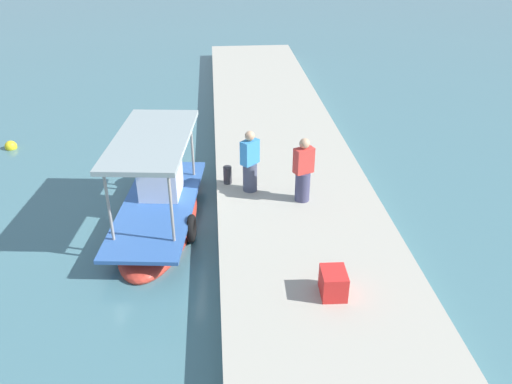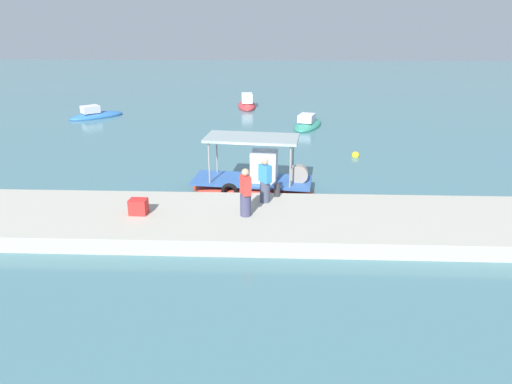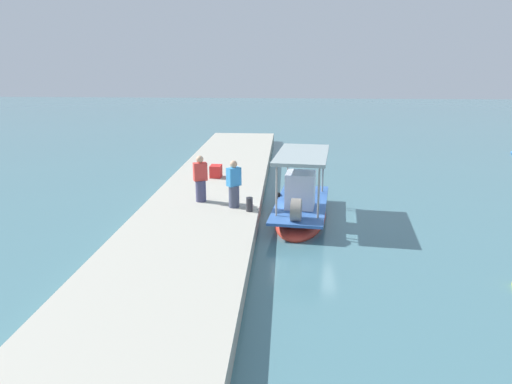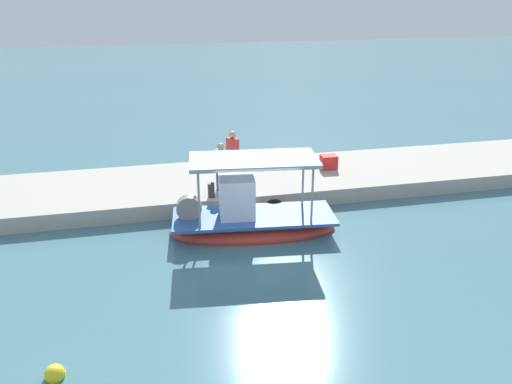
{
  "view_description": "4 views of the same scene",
  "coord_description": "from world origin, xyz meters",
  "px_view_note": "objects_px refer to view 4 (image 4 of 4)",
  "views": [
    {
      "loc": [
        -12.26,
        -1.76,
        7.57
      ],
      "look_at": [
        -0.65,
        -2.73,
        1.16
      ],
      "focal_mm": 36.31,
      "sensor_mm": 36.0,
      "label": 1
    },
    {
      "loc": [
        0.87,
        -19.85,
        7.58
      ],
      "look_at": [
        0.16,
        -2.07,
        0.75
      ],
      "focal_mm": 33.2,
      "sensor_mm": 36.0,
      "label": 2
    },
    {
      "loc": [
        17.32,
        -0.73,
        5.88
      ],
      "look_at": [
        0.36,
        -1.85,
        1.13
      ],
      "focal_mm": 33.12,
      "sensor_mm": 36.0,
      "label": 3
    },
    {
      "loc": [
        3.26,
        14.84,
        7.52
      ],
      "look_at": [
        -0.48,
        -1.51,
        0.85
      ],
      "focal_mm": 36.5,
      "sensor_mm": 36.0,
      "label": 4
    }
  ],
  "objects_px": {
    "fisherman_by_crate": "(233,156)",
    "marker_buoy": "(55,374)",
    "main_fishing_boat": "(251,220)",
    "cargo_crate": "(329,162)",
    "fisherman_near_bollard": "(221,169)",
    "mooring_bollard": "(211,190)"
  },
  "relations": [
    {
      "from": "fisherman_by_crate",
      "to": "marker_buoy",
      "type": "relative_size",
      "value": 4.28
    },
    {
      "from": "main_fishing_boat",
      "to": "fisherman_by_crate",
      "type": "relative_size",
      "value": 3.11
    },
    {
      "from": "cargo_crate",
      "to": "marker_buoy",
      "type": "relative_size",
      "value": 1.51
    },
    {
      "from": "main_fishing_boat",
      "to": "fisherman_by_crate",
      "type": "height_order",
      "value": "main_fishing_boat"
    },
    {
      "from": "cargo_crate",
      "to": "marker_buoy",
      "type": "bearing_deg",
      "value": 45.39
    },
    {
      "from": "fisherman_near_bollard",
      "to": "fisherman_by_crate",
      "type": "height_order",
      "value": "fisherman_by_crate"
    },
    {
      "from": "fisherman_near_bollard",
      "to": "mooring_bollard",
      "type": "height_order",
      "value": "fisherman_near_bollard"
    },
    {
      "from": "fisherman_near_bollard",
      "to": "mooring_bollard",
      "type": "distance_m",
      "value": 0.95
    },
    {
      "from": "fisherman_by_crate",
      "to": "cargo_crate",
      "type": "relative_size",
      "value": 2.83
    },
    {
      "from": "cargo_crate",
      "to": "mooring_bollard",
      "type": "bearing_deg",
      "value": 21.27
    },
    {
      "from": "fisherman_by_crate",
      "to": "mooring_bollard",
      "type": "height_order",
      "value": "fisherman_by_crate"
    },
    {
      "from": "fisherman_by_crate",
      "to": "cargo_crate",
      "type": "height_order",
      "value": "fisherman_by_crate"
    },
    {
      "from": "fisherman_near_bollard",
      "to": "mooring_bollard",
      "type": "relative_size",
      "value": 3.43
    },
    {
      "from": "main_fishing_boat",
      "to": "fisherman_near_bollard",
      "type": "relative_size",
      "value": 3.15
    },
    {
      "from": "main_fishing_boat",
      "to": "marker_buoy",
      "type": "distance_m",
      "value": 7.88
    },
    {
      "from": "fisherman_by_crate",
      "to": "mooring_bollard",
      "type": "bearing_deg",
      "value": 59.97
    },
    {
      "from": "cargo_crate",
      "to": "main_fishing_boat",
      "type": "bearing_deg",
      "value": 43.4
    },
    {
      "from": "main_fishing_boat",
      "to": "marker_buoy",
      "type": "xyz_separation_m",
      "value": [
        5.39,
        5.74,
        -0.37
      ]
    },
    {
      "from": "fisherman_by_crate",
      "to": "mooring_bollard",
      "type": "xyz_separation_m",
      "value": [
        1.15,
        1.98,
        -0.56
      ]
    },
    {
      "from": "mooring_bollard",
      "to": "cargo_crate",
      "type": "relative_size",
      "value": 0.82
    },
    {
      "from": "fisherman_near_bollard",
      "to": "fisherman_by_crate",
      "type": "bearing_deg",
      "value": -116.15
    },
    {
      "from": "fisherman_near_bollard",
      "to": "cargo_crate",
      "type": "bearing_deg",
      "value": -163.49
    }
  ]
}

